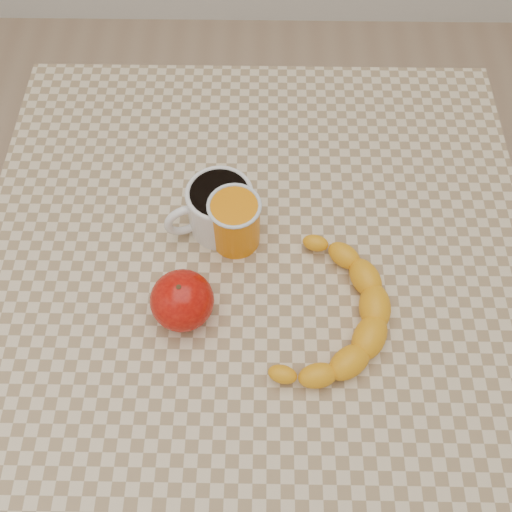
{
  "coord_description": "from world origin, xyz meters",
  "views": [
    {
      "loc": [
        0.01,
        -0.39,
        1.45
      ],
      "look_at": [
        0.0,
        0.0,
        0.77
      ],
      "focal_mm": 40.0,
      "sensor_mm": 36.0,
      "label": 1
    }
  ],
  "objects_px": {
    "table": "(256,290)",
    "banana": "(329,315)",
    "orange_juice_glass": "(235,222)",
    "apple": "(182,300)",
    "coffee_mug": "(219,208)"
  },
  "relations": [
    {
      "from": "coffee_mug",
      "to": "apple",
      "type": "distance_m",
      "value": 0.15
    },
    {
      "from": "coffee_mug",
      "to": "table",
      "type": "bearing_deg",
      "value": -50.33
    },
    {
      "from": "table",
      "to": "orange_juice_glass",
      "type": "height_order",
      "value": "orange_juice_glass"
    },
    {
      "from": "apple",
      "to": "banana",
      "type": "bearing_deg",
      "value": -2.86
    },
    {
      "from": "table",
      "to": "coffee_mug",
      "type": "xyz_separation_m",
      "value": [
        -0.05,
        0.06,
        0.13
      ]
    },
    {
      "from": "apple",
      "to": "banana",
      "type": "relative_size",
      "value": 0.28
    },
    {
      "from": "orange_juice_glass",
      "to": "banana",
      "type": "relative_size",
      "value": 0.27
    },
    {
      "from": "table",
      "to": "banana",
      "type": "relative_size",
      "value": 2.53
    },
    {
      "from": "table",
      "to": "coffee_mug",
      "type": "relative_size",
      "value": 5.69
    },
    {
      "from": "orange_juice_glass",
      "to": "apple",
      "type": "bearing_deg",
      "value": -118.7
    },
    {
      "from": "orange_juice_glass",
      "to": "banana",
      "type": "distance_m",
      "value": 0.18
    },
    {
      "from": "table",
      "to": "banana",
      "type": "bearing_deg",
      "value": -42.11
    },
    {
      "from": "apple",
      "to": "table",
      "type": "bearing_deg",
      "value": 39.67
    },
    {
      "from": "coffee_mug",
      "to": "banana",
      "type": "xyz_separation_m",
      "value": [
        0.15,
        -0.15,
        -0.02
      ]
    },
    {
      "from": "table",
      "to": "apple",
      "type": "height_order",
      "value": "apple"
    }
  ]
}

